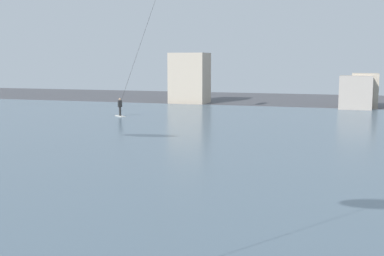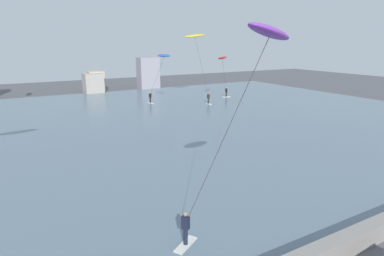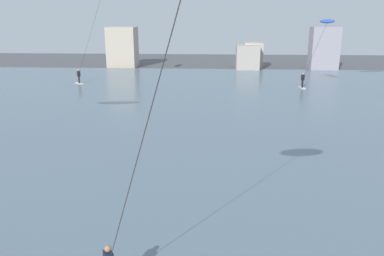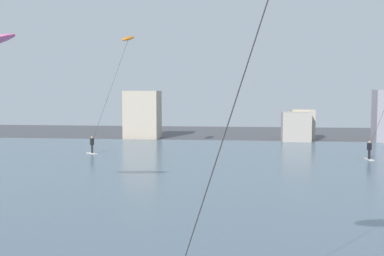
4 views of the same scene
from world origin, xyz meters
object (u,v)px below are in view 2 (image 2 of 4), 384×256
(kitesurfer_yellow, at_px, (196,40))
(kitesurfer_purple, at_px, (260,56))
(kitesurfer_blue, at_px, (162,60))
(kitesurfer_red, at_px, (223,61))

(kitesurfer_yellow, height_order, kitesurfer_purple, kitesurfer_yellow)
(kitesurfer_blue, bearing_deg, kitesurfer_purple, -108.58)
(kitesurfer_yellow, bearing_deg, kitesurfer_purple, -116.57)
(kitesurfer_yellow, distance_m, kitesurfer_purple, 37.70)
(kitesurfer_red, distance_m, kitesurfer_yellow, 5.65)
(kitesurfer_blue, height_order, kitesurfer_yellow, kitesurfer_yellow)
(kitesurfer_blue, relative_size, kitesurfer_red, 1.07)
(kitesurfer_yellow, relative_size, kitesurfer_purple, 1.06)
(kitesurfer_blue, height_order, kitesurfer_red, kitesurfer_blue)
(kitesurfer_blue, bearing_deg, kitesurfer_yellow, 0.03)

